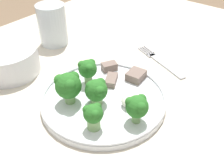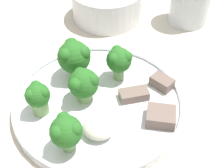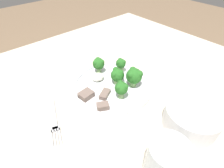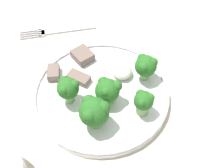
{
  "view_description": "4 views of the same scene",
  "coord_description": "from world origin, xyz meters",
  "px_view_note": "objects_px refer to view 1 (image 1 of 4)",
  "views": [
    {
      "loc": [
        -0.35,
        -0.27,
        1.11
      ],
      "look_at": [
        -0.02,
        -0.0,
        0.79
      ],
      "focal_mm": 42.0,
      "sensor_mm": 36.0,
      "label": 1
    },
    {
      "loc": [
        0.06,
        -0.3,
        1.11
      ],
      "look_at": [
        -0.03,
        0.02,
        0.78
      ],
      "focal_mm": 50.0,
      "sensor_mm": 36.0,
      "label": 2
    },
    {
      "loc": [
        0.25,
        0.33,
        1.15
      ],
      "look_at": [
        -0.02,
        0.03,
        0.8
      ],
      "focal_mm": 28.0,
      "sensor_mm": 36.0,
      "label": 3
    },
    {
      "loc": [
        -0.34,
        0.17,
        1.24
      ],
      "look_at": [
        -0.07,
        -0.01,
        0.81
      ],
      "focal_mm": 50.0,
      "sensor_mm": 36.0,
      "label": 4
    }
  ],
  "objects_px": {
    "cream_bowl": "(8,61)",
    "drinking_glass": "(53,27)",
    "fork": "(161,62)",
    "dinner_plate": "(102,98)"
  },
  "relations": [
    {
      "from": "cream_bowl",
      "to": "drinking_glass",
      "type": "bearing_deg",
      "value": 9.73
    },
    {
      "from": "fork",
      "to": "dinner_plate",
      "type": "bearing_deg",
      "value": 175.05
    },
    {
      "from": "dinner_plate",
      "to": "drinking_glass",
      "type": "bearing_deg",
      "value": 67.92
    },
    {
      "from": "cream_bowl",
      "to": "drinking_glass",
      "type": "xyz_separation_m",
      "value": [
        0.16,
        0.03,
        0.02
      ]
    },
    {
      "from": "dinner_plate",
      "to": "fork",
      "type": "bearing_deg",
      "value": -4.95
    },
    {
      "from": "drinking_glass",
      "to": "cream_bowl",
      "type": "bearing_deg",
      "value": -170.27
    },
    {
      "from": "dinner_plate",
      "to": "fork",
      "type": "xyz_separation_m",
      "value": [
        0.21,
        -0.02,
        -0.01
      ]
    },
    {
      "from": "dinner_plate",
      "to": "cream_bowl",
      "type": "xyz_separation_m",
      "value": [
        -0.05,
        0.24,
        0.02
      ]
    },
    {
      "from": "fork",
      "to": "cream_bowl",
      "type": "height_order",
      "value": "cream_bowl"
    },
    {
      "from": "fork",
      "to": "cream_bowl",
      "type": "bearing_deg",
      "value": 135.21
    }
  ]
}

